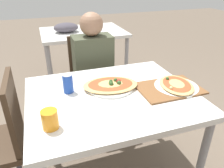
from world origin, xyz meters
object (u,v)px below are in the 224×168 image
pizza_second (176,85)px  dining_table (112,104)px  chair_far_seated (91,77)px  person_seated (94,65)px  soda_can (68,84)px  chair_side_left (0,137)px  drink_glass (50,119)px  pizza_main (111,85)px

pizza_second → dining_table: bearing=172.6°
chair_far_seated → person_seated: size_ratio=0.78×
chair_far_seated → soda_can: (-0.30, -0.65, 0.29)m
chair_side_left → pizza_second: bearing=-97.1°
dining_table → pizza_second: bearing=-7.4°
dining_table → pizza_second: pizza_second is taller
chair_side_left → drink_glass: (0.32, -0.31, 0.28)m
dining_table → chair_side_left: chair_side_left is taller
chair_far_seated → pizza_second: chair_far_seated is taller
chair_side_left → pizza_main: chair_side_left is taller
soda_can → person_seated: bearing=60.3°
drink_glass → pizza_second: 0.87m
dining_table → soda_can: 0.32m
chair_side_left → pizza_main: size_ratio=2.19×
person_seated → soda_can: size_ratio=9.08×
dining_table → pizza_second: 0.46m
drink_glass → chair_far_seated: bearing=65.7°
person_seated → pizza_second: person_seated is taller
chair_side_left → person_seated: 0.97m
chair_side_left → pizza_main: (0.74, -0.00, 0.24)m
person_seated → pizza_main: person_seated is taller
dining_table → person_seated: bearing=86.1°
drink_glass → pizza_second: (0.85, 0.17, -0.03)m
dining_table → pizza_second: size_ratio=3.08×
person_seated → drink_glass: (-0.45, -0.88, 0.11)m
chair_side_left → person_seated: person_seated is taller
person_seated → soda_can: person_seated is taller
person_seated → pizza_main: size_ratio=2.80×
pizza_main → dining_table: bearing=-103.1°
pizza_main → pizza_second: bearing=-18.7°
chair_far_seated → person_seated: bearing=90.0°
soda_can → pizza_second: (0.71, -0.18, -0.04)m
soda_can → pizza_second: size_ratio=0.36×
chair_far_seated → chair_side_left: same height
dining_table → person_seated: 0.66m
chair_far_seated → soda_can: chair_far_seated is taller
chair_side_left → pizza_main: 0.78m
pizza_main → person_seated: bearing=87.6°
soda_can → pizza_main: bearing=-6.9°
chair_side_left → pizza_second: 1.20m
soda_can → drink_glass: 0.37m
pizza_main → pizza_second: 0.45m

